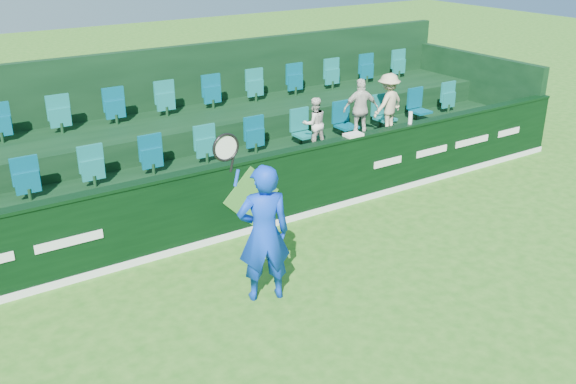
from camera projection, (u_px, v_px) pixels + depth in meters
ground at (405, 344)px, 8.27m from camera, size 60.00×60.00×0.00m
sponsor_hoarding at (248, 195)px, 11.09m from camera, size 16.00×0.25×1.35m
stand_tier_front at (219, 190)px, 12.05m from camera, size 16.00×2.00×0.80m
stand_tier_back at (176, 150)px, 13.41m from camera, size 16.00×1.80×1.30m
stand_rear at (166, 119)px, 13.54m from camera, size 16.00×4.10×2.60m
seat_row_front at (208, 149)px, 12.08m from camera, size 13.50×0.50×0.60m
seat_row_back at (167, 103)px, 13.28m from camera, size 13.50×0.50×0.60m
tennis_player at (264, 233)px, 8.94m from camera, size 1.25×0.71×2.65m
spectator_left at (314, 124)px, 12.82m from camera, size 0.58×0.49×1.06m
spectator_middle at (361, 109)px, 13.38m from camera, size 0.82×0.57×1.29m
spectator_right at (388, 104)px, 13.76m from camera, size 0.93×0.65×1.31m
towel at (353, 135)px, 11.98m from camera, size 0.35×0.22×0.05m
drinks_bottle at (410, 118)px, 12.68m from camera, size 0.08×0.08×0.25m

